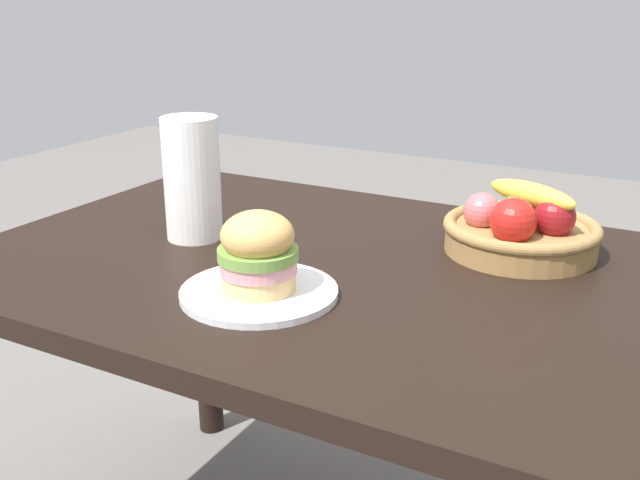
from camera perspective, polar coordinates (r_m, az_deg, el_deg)
dining_table at (r=1.38m, az=2.09°, el=-5.78°), size 1.40×0.90×0.75m
plate at (r=1.21m, az=-4.69°, el=-4.01°), size 0.26×0.26×0.01m
sandwich at (r=1.19m, az=-4.78°, el=-0.90°), size 0.13×0.13×0.13m
fruit_basket at (r=1.43m, az=15.15°, el=0.85°), size 0.29×0.29×0.14m
paper_towel_roll at (r=1.47m, az=-9.77°, el=4.65°), size 0.11×0.11×0.24m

